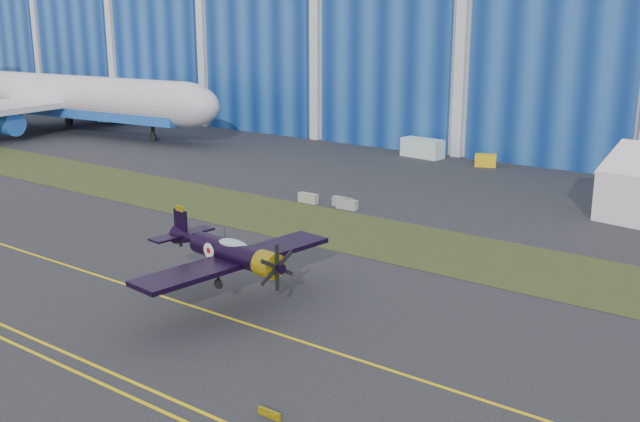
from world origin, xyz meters
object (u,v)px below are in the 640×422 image
Objects in this scene: warbird at (229,252)px; jetliner at (52,50)px; shipping_container at (422,148)px; tug at (486,160)px.

jetliner reaches higher than warbird.
warbird is 2.74× the size of shipping_container.
tug is at bearing 103.80° from warbird.
jetliner is 31.23× the size of tug.
jetliner is at bearing 159.32° from warbird.
jetliner reaches higher than shipping_container.
tug is (63.69, 13.27, -11.33)m from jetliner.
warbird is at bearing -67.06° from shipping_container.
shipping_container is 8.77m from tug.
tug is (-6.23, 49.32, -2.81)m from warbird.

